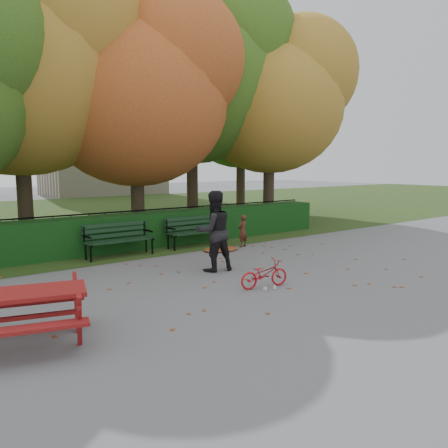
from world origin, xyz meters
TOP-DOWN VIEW (x-y plane):
  - ground at (0.00, 0.00)m, footprint 90.00×90.00m
  - grass_strip at (0.00, 14.00)m, footprint 90.00×90.00m
  - building_right at (8.00, 28.00)m, footprint 9.00×6.00m
  - hedge at (0.00, 4.50)m, footprint 13.00×0.90m
  - iron_fence at (0.00, 5.30)m, footprint 14.00×0.04m
  - tree_b at (-2.44, 6.75)m, footprint 6.72×6.40m
  - tree_c at (0.83, 5.96)m, footprint 6.30×6.00m
  - tree_d at (3.88, 7.23)m, footprint 7.14×6.80m
  - tree_e at (6.52, 5.77)m, footprint 6.09×5.80m
  - tree_g at (8.33, 9.76)m, footprint 6.30×6.00m
  - bench_left at (-1.30, 3.70)m, footprint 1.80×0.57m
  - bench_right at (1.10, 3.70)m, footprint 1.80×0.57m
  - picnic_table at (-4.73, -0.95)m, footprint 2.06×1.82m
  - leaf_pile at (1.35, 2.72)m, footprint 1.27×1.06m
  - leaf_scatter at (0.00, 0.30)m, footprint 9.00×5.70m
  - child at (2.19, 2.77)m, footprint 0.39×0.30m
  - adult at (-0.20, 0.90)m, footprint 0.99×0.83m
  - bicycle at (-0.22, -0.83)m, footprint 1.09×0.54m

SIDE VIEW (x-z plane):
  - ground at x=0.00m, z-range 0.00..0.00m
  - grass_strip at x=0.00m, z-range 0.01..0.01m
  - leaf_scatter at x=0.00m, z-range 0.00..0.01m
  - leaf_pile at x=1.35m, z-range 0.00..0.07m
  - bicycle at x=-0.22m, z-range 0.00..0.55m
  - child at x=2.19m, z-range 0.00..0.95m
  - hedge at x=0.00m, z-range 0.00..1.00m
  - bench_left at x=-1.30m, z-range 0.08..0.96m
  - bench_right at x=1.10m, z-range 0.08..0.96m
  - iron_fence at x=0.00m, z-range 0.03..1.05m
  - picnic_table at x=-4.73m, z-range 0.16..1.00m
  - adult at x=-0.20m, z-range 0.00..1.83m
  - tree_c at x=0.83m, z-range 0.82..8.82m
  - tree_e at x=6.52m, z-range 1.01..9.16m
  - tree_g at x=8.33m, z-range 1.10..9.65m
  - tree_b at x=-2.44m, z-range 1.01..9.80m
  - tree_d at x=3.88m, z-range 1.19..10.77m
  - building_right at x=8.00m, z-range 0.00..12.00m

